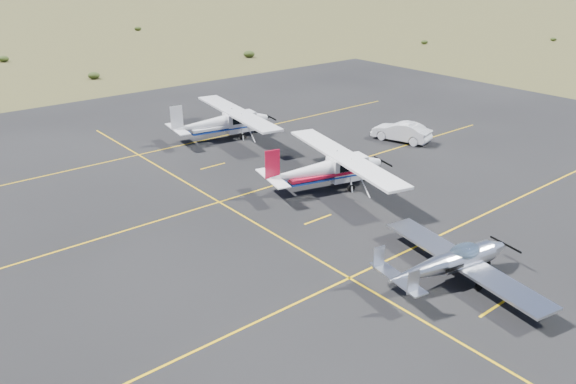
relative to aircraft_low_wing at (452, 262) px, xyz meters
name	(u,v)px	position (x,y,z in m)	size (l,w,h in m)	color
ground	(464,254)	(2.56, 1.00, -0.97)	(1600.00, 1600.00, 0.00)	#383D1C
apron	(362,208)	(2.56, 8.00, -0.97)	(72.00, 72.00, 0.02)	black
aircraft_low_wing	(452,262)	(0.00, 0.00, 0.00)	(6.83, 9.41, 2.03)	silver
aircraft_cessna	(327,168)	(3.03, 11.54, 0.39)	(7.90, 12.13, 3.07)	white
aircraft_plain	(223,122)	(3.69, 24.46, 0.41)	(7.50, 12.38, 3.12)	silver
sedan	(401,132)	(14.20, 15.00, -0.20)	(1.61, 4.61, 1.52)	white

